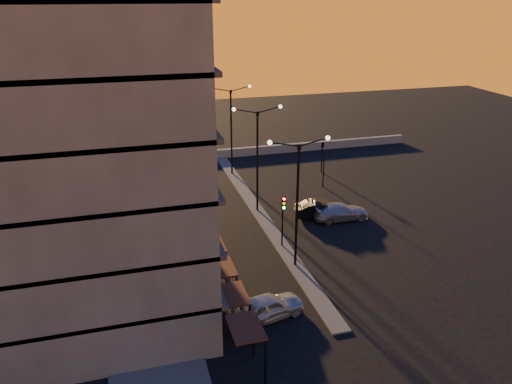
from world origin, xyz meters
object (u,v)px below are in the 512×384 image
(streetlamp_mid, at_px, (257,151))
(traffic_light_main, at_px, (283,213))
(car_wagon, at_px, (341,212))
(car_hatchback, at_px, (268,307))
(car_sedan, at_px, (321,209))

(streetlamp_mid, xyz_separation_m, traffic_light_main, (0.00, -7.13, -2.70))
(car_wagon, bearing_deg, car_hatchback, 141.31)
(car_sedan, relative_size, car_wagon, 0.94)
(car_sedan, distance_m, car_wagon, 1.71)
(traffic_light_main, height_order, car_wagon, traffic_light_main)
(car_hatchback, xyz_separation_m, car_wagon, (10.12, 11.75, -0.07))
(traffic_light_main, relative_size, car_wagon, 0.88)
(car_wagon, bearing_deg, streetlamp_mid, 62.97)
(streetlamp_mid, height_order, traffic_light_main, streetlamp_mid)
(streetlamp_mid, xyz_separation_m, car_sedan, (5.00, -2.72, -4.84))
(car_hatchback, xyz_separation_m, car_sedan, (8.65, 12.62, -0.02))
(car_hatchback, distance_m, car_wagon, 15.51)
(streetlamp_mid, relative_size, car_sedan, 2.09)
(traffic_light_main, bearing_deg, streetlamp_mid, 90.00)
(traffic_light_main, xyz_separation_m, car_sedan, (5.00, 4.40, -2.14))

